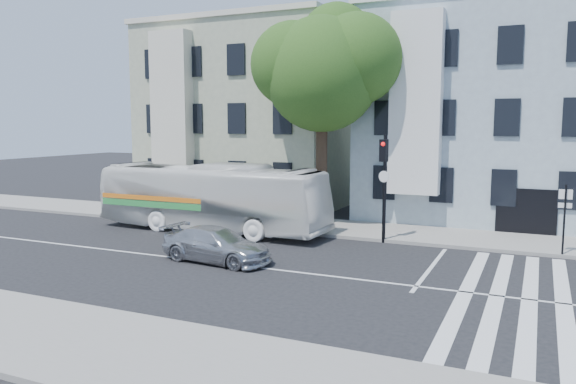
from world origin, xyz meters
The scene contains 11 objects.
ground centered at (0.00, 0.00, 0.00)m, with size 120.00×120.00×0.00m, color black.
sidewalk_far centered at (0.00, 8.00, 0.07)m, with size 80.00×4.00×0.15m, color gray.
sidewalk_near centered at (0.00, -8.00, 0.07)m, with size 80.00×4.00×0.15m, color gray.
building_left centered at (-7.00, 15.00, 5.50)m, with size 12.00×10.00×11.00m, color gray.
building_right centered at (7.00, 15.00, 5.50)m, with size 12.00×10.00×11.00m, color #8E9DA8.
street_tree centered at (0.06, 8.74, 7.83)m, with size 7.30×5.90×11.10m.
bus centered at (-4.37, 5.20, 1.62)m, with size 11.64×2.72×3.24m, color white.
sedan centered at (-0.99, 0.17, 0.64)m, with size 4.39×1.79×1.27m, color #B8B9C0.
hedge centered at (-5.58, 6.80, 0.50)m, with size 8.50×0.84×0.70m, color #276721, non-canonical shape.
traffic_signal centered at (3.84, 5.94, 3.01)m, with size 0.48×0.55×4.66m.
far_sign_pole centered at (10.82, 6.14, 1.84)m, with size 0.48×0.16×2.68m.
Camera 1 is at (9.90, -17.43, 5.15)m, focal length 35.00 mm.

